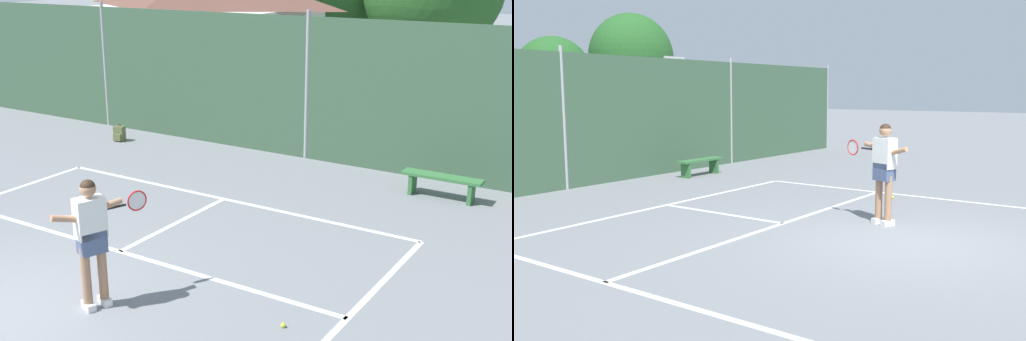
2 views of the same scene
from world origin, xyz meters
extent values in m
plane|color=slate|center=(0.00, 0.00, 0.00)|extent=(120.00, 120.00, 0.00)
cube|color=white|center=(0.00, 5.50, 0.00)|extent=(8.20, 0.10, 0.01)
cube|color=white|center=(-4.10, 0.00, 0.00)|extent=(0.10, 11.00, 0.01)
cube|color=white|center=(4.10, 0.00, 0.00)|extent=(0.10, 11.00, 0.01)
cube|color=white|center=(0.00, 2.48, 0.00)|extent=(8.20, 0.10, 0.01)
cube|color=white|center=(0.00, 3.96, 0.00)|extent=(0.10, 2.97, 0.01)
cube|color=#38563D|center=(0.00, 9.00, 1.69)|extent=(26.00, 0.05, 3.38)
cylinder|color=#99999E|center=(0.00, 9.00, 1.77)|extent=(0.09, 0.09, 3.53)
cylinder|color=#99999E|center=(6.50, 9.00, 1.77)|extent=(0.09, 0.09, 3.53)
cylinder|color=#99999E|center=(13.00, 9.00, 1.77)|extent=(0.09, 0.09, 3.53)
cylinder|color=#9E9EA3|center=(5.22, 10.42, 1.52)|extent=(0.12, 0.12, 3.05)
cube|color=white|center=(5.22, 10.32, 3.25)|extent=(0.90, 0.06, 0.60)
torus|color=#D85919|center=(5.22, 10.05, 3.03)|extent=(0.48, 0.48, 0.02)
cylinder|color=brown|center=(6.68, 19.04, 0.82)|extent=(0.36, 0.36, 1.64)
ellipsoid|color=#235623|center=(6.68, 19.04, 3.09)|extent=(3.41, 3.07, 3.41)
cylinder|color=brown|center=(11.12, 19.04, 1.12)|extent=(0.36, 0.36, 2.24)
ellipsoid|color=#235623|center=(11.12, 19.04, 4.07)|extent=(4.31, 3.88, 4.31)
cube|color=silver|center=(0.96, 0.82, 0.05)|extent=(0.29, 0.21, 0.10)
cube|color=silver|center=(1.05, 1.05, 0.05)|extent=(0.29, 0.21, 0.10)
cylinder|color=#A37556|center=(0.96, 0.82, 0.51)|extent=(0.13, 0.13, 0.82)
cylinder|color=#A37556|center=(1.05, 1.05, 0.51)|extent=(0.13, 0.13, 0.82)
cube|color=#47567A|center=(1.01, 0.94, 0.98)|extent=(0.35, 0.42, 0.32)
cube|color=silver|center=(1.01, 0.94, 1.32)|extent=(0.37, 0.46, 0.56)
sphere|color=#A37556|center=(1.01, 0.94, 1.73)|extent=(0.22, 0.22, 0.22)
sphere|color=black|center=(1.01, 0.94, 1.75)|extent=(0.21, 0.21, 0.21)
cylinder|color=#A37556|center=(1.06, 1.13, 1.42)|extent=(0.29, 0.55, 0.17)
cylinder|color=#A37556|center=(0.90, 0.68, 1.37)|extent=(0.27, 0.50, 0.22)
cylinder|color=black|center=(1.10, 1.33, 1.37)|extent=(0.14, 0.29, 0.04)
torus|color=red|center=(1.18, 1.67, 1.37)|extent=(0.13, 0.29, 0.30)
cylinder|color=silver|center=(1.18, 1.67, 1.37)|extent=(0.10, 0.24, 0.26)
sphere|color=#CCE033|center=(3.48, 1.82, 0.03)|extent=(0.07, 0.07, 0.07)
cube|color=#336B38|center=(3.69, 7.87, 0.45)|extent=(1.60, 0.36, 0.06)
cube|color=#336B38|center=(3.09, 7.87, 0.23)|extent=(0.08, 0.32, 0.45)
cube|color=#336B38|center=(4.29, 7.87, 0.23)|extent=(0.08, 0.32, 0.45)
camera|label=1|loc=(7.29, -4.95, 4.58)|focal=47.04mm
camera|label=2|loc=(-8.72, -3.41, 2.44)|focal=40.70mm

